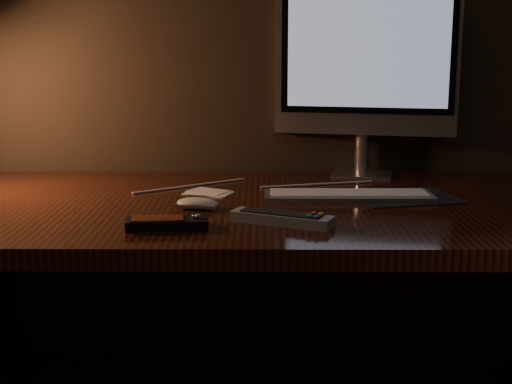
{
  "coord_description": "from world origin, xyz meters",
  "views": [
    {
      "loc": [
        -0.01,
        0.31,
        1.09
      ],
      "look_at": [
        -0.02,
        1.73,
        0.8
      ],
      "focal_mm": 50.0,
      "sensor_mm": 36.0,
      "label": 1
    }
  ],
  "objects_px": {
    "desk": "(264,249)",
    "tv_remote": "(282,218)",
    "media_remote": "(167,223)",
    "mouse": "(197,205)",
    "monitor": "(366,64)",
    "keyboard": "(348,195)"
  },
  "relations": [
    {
      "from": "desk",
      "to": "media_remote",
      "type": "xyz_separation_m",
      "value": [
        -0.18,
        -0.3,
        0.14
      ]
    },
    {
      "from": "media_remote",
      "to": "tv_remote",
      "type": "height_order",
      "value": "media_remote"
    },
    {
      "from": "desk",
      "to": "mouse",
      "type": "distance_m",
      "value": 0.24
    },
    {
      "from": "mouse",
      "to": "tv_remote",
      "type": "relative_size",
      "value": 0.44
    },
    {
      "from": "keyboard",
      "to": "mouse",
      "type": "bearing_deg",
      "value": -161.7
    },
    {
      "from": "desk",
      "to": "media_remote",
      "type": "height_order",
      "value": "media_remote"
    },
    {
      "from": "desk",
      "to": "keyboard",
      "type": "bearing_deg",
      "value": -8.96
    },
    {
      "from": "desk",
      "to": "media_remote",
      "type": "bearing_deg",
      "value": -121.31
    },
    {
      "from": "mouse",
      "to": "media_remote",
      "type": "distance_m",
      "value": 0.17
    },
    {
      "from": "mouse",
      "to": "media_remote",
      "type": "bearing_deg",
      "value": -91.82
    },
    {
      "from": "keyboard",
      "to": "media_remote",
      "type": "relative_size",
      "value": 2.39
    },
    {
      "from": "desk",
      "to": "monitor",
      "type": "distance_m",
      "value": 0.56
    },
    {
      "from": "monitor",
      "to": "mouse",
      "type": "xyz_separation_m",
      "value": [
        -0.41,
        -0.4,
        -0.28
      ]
    },
    {
      "from": "desk",
      "to": "keyboard",
      "type": "distance_m",
      "value": 0.24
    },
    {
      "from": "monitor",
      "to": "media_remote",
      "type": "relative_size",
      "value": 3.11
    },
    {
      "from": "mouse",
      "to": "desk",
      "type": "bearing_deg",
      "value": 57.68
    },
    {
      "from": "monitor",
      "to": "keyboard",
      "type": "xyz_separation_m",
      "value": [
        -0.07,
        -0.29,
        -0.29
      ]
    },
    {
      "from": "media_remote",
      "to": "keyboard",
      "type": "bearing_deg",
      "value": 30.52
    },
    {
      "from": "media_remote",
      "to": "tv_remote",
      "type": "relative_size",
      "value": 0.78
    },
    {
      "from": "media_remote",
      "to": "tv_remote",
      "type": "bearing_deg",
      "value": 3.86
    },
    {
      "from": "desk",
      "to": "tv_remote",
      "type": "relative_size",
      "value": 7.78
    },
    {
      "from": "mouse",
      "to": "tv_remote",
      "type": "distance_m",
      "value": 0.22
    }
  ]
}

